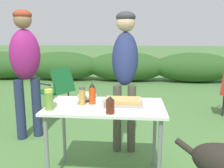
% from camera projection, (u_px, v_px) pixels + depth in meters
% --- Properties ---
extents(shrub_hedge, '(14.40, 0.90, 0.88)m').
position_uv_depth(shrub_hedge, '(126.00, 67.00, 7.54)').
color(shrub_hedge, '#2D5623').
rests_on(shrub_hedge, ground).
extents(folding_table, '(1.10, 0.64, 0.74)m').
position_uv_depth(folding_table, '(106.00, 113.00, 2.36)').
color(folding_table, silver).
rests_on(folding_table, ground).
extents(food_tray, '(0.38, 0.25, 0.06)m').
position_uv_depth(food_tray, '(123.00, 102.00, 2.36)').
color(food_tray, '#9E9EA3').
rests_on(food_tray, folding_table).
extents(plate_stack, '(0.25, 0.25, 0.04)m').
position_uv_depth(plate_stack, '(67.00, 102.00, 2.39)').
color(plate_stack, white).
rests_on(plate_stack, folding_table).
extents(mixing_bowl, '(0.20, 0.20, 0.09)m').
position_uv_depth(mixing_bowl, '(87.00, 96.00, 2.51)').
color(mixing_bowl, '#ADBC99').
rests_on(mixing_bowl, folding_table).
extents(paper_cup_stack, '(0.08, 0.08, 0.10)m').
position_uv_depth(paper_cup_stack, '(100.00, 104.00, 2.20)').
color(paper_cup_stack, white).
rests_on(paper_cup_stack, folding_table).
extents(spice_jar, '(0.06, 0.06, 0.17)m').
position_uv_depth(spice_jar, '(82.00, 96.00, 2.35)').
color(spice_jar, '#B2893D').
rests_on(spice_jar, folding_table).
extents(relish_jar, '(0.08, 0.08, 0.18)m').
position_uv_depth(relish_jar, '(49.00, 100.00, 2.19)').
color(relish_jar, olive).
rests_on(relish_jar, folding_table).
extents(hot_sauce_bottle, '(0.06, 0.06, 0.21)m').
position_uv_depth(hot_sauce_bottle, '(92.00, 94.00, 2.37)').
color(hot_sauce_bottle, '#CC4214').
rests_on(hot_sauce_bottle, folding_table).
extents(bbq_sauce_bottle, '(0.07, 0.07, 0.15)m').
position_uv_depth(bbq_sauce_bottle, '(110.00, 105.00, 2.08)').
color(bbq_sauce_bottle, '#562314').
rests_on(bbq_sauce_bottle, folding_table).
extents(standing_person_in_olive_jacket, '(0.32, 0.47, 1.67)m').
position_uv_depth(standing_person_in_olive_jacket, '(125.00, 61.00, 2.96)').
color(standing_person_in_olive_jacket, '#4C473D').
rests_on(standing_person_in_olive_jacket, ground).
extents(standing_person_with_beanie, '(0.48, 0.45, 1.70)m').
position_uv_depth(standing_person_with_beanie, '(25.00, 61.00, 3.25)').
color(standing_person_with_beanie, '#232D4C').
rests_on(standing_person_with_beanie, ground).
extents(camp_chair_near_hedge, '(0.74, 0.69, 0.83)m').
position_uv_depth(camp_chair_near_hedge, '(56.00, 88.00, 4.43)').
color(camp_chair_near_hedge, '#19602D').
rests_on(camp_chair_near_hedge, ground).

